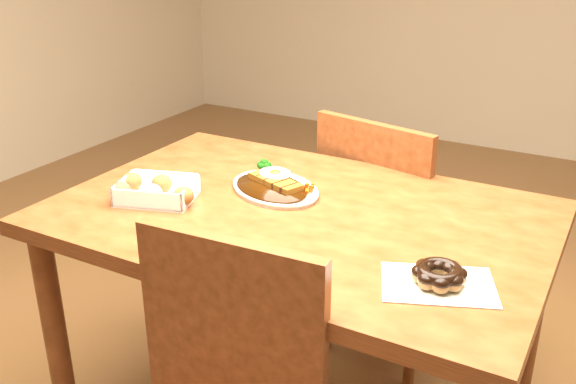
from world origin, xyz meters
The scene contains 5 objects.
table centered at (0.00, 0.00, 0.65)m, with size 1.20×0.80×0.75m.
chair_far centered at (0.05, 0.54, 0.48)m, with size 0.50×0.50×0.87m.
katsu_curry_plate centered at (-0.11, 0.08, 0.76)m, with size 0.33×0.29×0.05m.
donut_box centered at (-0.35, -0.12, 0.78)m, with size 0.23×0.20×0.05m.
pon_de_ring centered at (0.41, -0.18, 0.77)m, with size 0.26×0.22×0.04m.
Camera 1 is at (0.68, -1.27, 1.40)m, focal length 40.00 mm.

